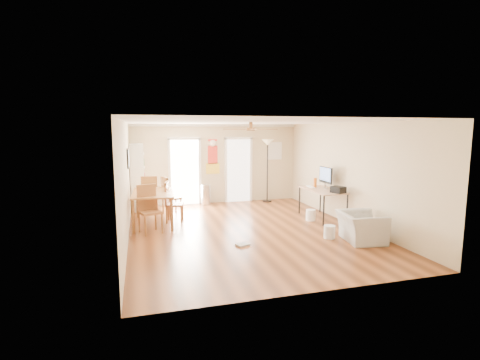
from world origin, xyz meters
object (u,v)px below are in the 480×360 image
object	(u,v)px
wastebasket_b	(329,232)
armchair	(361,227)
dining_chair_right_b	(175,202)
computer_desk	(322,204)
bookshelf	(137,177)
trash_can	(206,195)
wastebasket_a	(311,215)
dining_chair_right_a	(172,196)
dining_table	(153,208)
torchiere_lamp	(267,171)
dining_chair_near	(150,210)
dining_chair_far	(150,195)
printer	(338,190)

from	to	relation	value
wastebasket_b	armchair	distance (m)	0.69
dining_chair_right_b	computer_desk	size ratio (longest dim) A/B	0.70
bookshelf	trash_can	xyz separation A→B (m)	(2.11, 0.13, -0.67)
trash_can	wastebasket_a	distance (m)	3.65
bookshelf	armchair	world-z (taller)	bookshelf
dining_chair_right_a	trash_can	world-z (taller)	dining_chair_right_a
dining_table	torchiere_lamp	xyz separation A→B (m)	(3.83, 1.98, 0.63)
dining_table	wastebasket_b	size ratio (longest dim) A/B	5.78
torchiere_lamp	wastebasket_b	xyz separation A→B (m)	(-0.08, -4.30, -0.90)
dining_chair_right_a	dining_chair_near	world-z (taller)	dining_chair_near
dining_chair_right_b	trash_can	world-z (taller)	dining_chair_right_b
dining_chair_right_a	armchair	distance (m)	5.23
dining_chair_far	printer	distance (m)	5.28
trash_can	dining_chair_far	bearing A→B (deg)	-156.97
dining_chair_right_b	printer	size ratio (longest dim) A/B	3.26
dining_chair_right_b	wastebasket_b	size ratio (longest dim) A/B	3.63
dining_chair_right_a	computer_desk	size ratio (longest dim) A/B	0.73
dining_chair_near	torchiere_lamp	bearing A→B (deg)	16.17
dining_chair_right_a	computer_desk	bearing A→B (deg)	-127.99
dining_chair_right_a	printer	world-z (taller)	dining_chair_right_a
dining_chair_near	torchiere_lamp	world-z (taller)	torchiere_lamp
dining_chair_right_a	armchair	xyz separation A→B (m)	(3.75, -3.64, -0.23)
dining_chair_right_a	dining_chair_right_b	bearing A→B (deg)	163.76
armchair	wastebasket_b	bearing A→B (deg)	64.18
computer_desk	printer	size ratio (longest dim) A/B	4.66
bookshelf	dining_chair_right_b	bearing A→B (deg)	-64.46
dining_chair_right_a	trash_can	xyz separation A→B (m)	(1.18, 1.10, -0.22)
computer_desk	wastebasket_b	world-z (taller)	computer_desk
armchair	dining_chair_right_a	bearing A→B (deg)	54.99
dining_chair_near	dining_chair_right_a	bearing A→B (deg)	50.41
wastebasket_a	wastebasket_b	xyz separation A→B (m)	(-0.32, -1.56, -0.00)
dining_chair_far	armchair	size ratio (longest dim) A/B	1.13
dining_chair_near	torchiere_lamp	xyz separation A→B (m)	(3.93, 2.79, 0.49)
dining_chair_far	torchiere_lamp	world-z (taller)	torchiere_lamp
bookshelf	dining_chair_far	distance (m)	0.84
dining_chair_right_b	trash_can	bearing A→B (deg)	-19.30
dining_chair_near	wastebasket_b	xyz separation A→B (m)	(3.85, -1.52, -0.42)
dining_chair_right_a	dining_chair_right_b	world-z (taller)	dining_chair_right_a
printer	dining_chair_right_a	bearing A→B (deg)	133.02
dining_chair_right_b	wastebasket_a	world-z (taller)	dining_chair_right_b
torchiere_lamp	printer	bearing A→B (deg)	-76.51
dining_chair_right_b	armchair	size ratio (longest dim) A/B	1.08
dining_chair_near	armchair	distance (m)	4.80
torchiere_lamp	dining_chair_right_b	bearing A→B (deg)	-150.00
dining_chair_near	torchiere_lamp	size ratio (longest dim) A/B	0.54
dining_chair_far	dining_chair_right_a	bearing A→B (deg)	154.20
printer	wastebasket_a	size ratio (longest dim) A/B	1.10
trash_can	computer_desk	world-z (taller)	computer_desk
dining_chair_far	wastebasket_b	distance (m)	5.25
dining_chair_right_b	dining_table	bearing A→B (deg)	110.60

